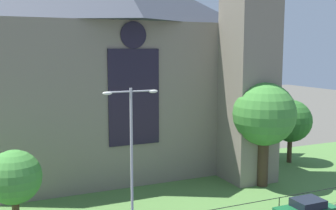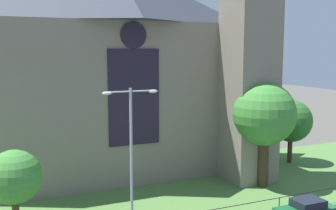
{
  "view_description": "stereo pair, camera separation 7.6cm",
  "coord_description": "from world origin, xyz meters",
  "px_view_note": "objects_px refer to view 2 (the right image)",
  "views": [
    {
      "loc": [
        -13.36,
        -20.06,
        11.59
      ],
      "look_at": [
        -0.89,
        8.0,
        7.47
      ],
      "focal_mm": 43.91,
      "sensor_mm": 36.0,
      "label": 1
    },
    {
      "loc": [
        -13.29,
        -20.09,
        11.59
      ],
      "look_at": [
        -0.89,
        8.0,
        7.47
      ],
      "focal_mm": 43.91,
      "sensor_mm": 36.0,
      "label": 2
    }
  ],
  "objects_px": {
    "church_building": "(123,64)",
    "streetlamp_near": "(131,148)",
    "tree_right_near": "(264,115)",
    "tree_left_near": "(14,177)",
    "tree_right_far": "(291,121)",
    "parked_car_green": "(306,210)"
  },
  "relations": [
    {
      "from": "tree_left_near",
      "to": "parked_car_green",
      "type": "bearing_deg",
      "value": -18.7
    },
    {
      "from": "tree_left_near",
      "to": "tree_right_far",
      "type": "relative_size",
      "value": 0.82
    },
    {
      "from": "tree_right_near",
      "to": "parked_car_green",
      "type": "xyz_separation_m",
      "value": [
        -1.77,
        -7.22,
        -5.41
      ]
    },
    {
      "from": "tree_right_near",
      "to": "tree_left_near",
      "type": "bearing_deg",
      "value": -176.98
    },
    {
      "from": "tree_left_near",
      "to": "tree_right_near",
      "type": "xyz_separation_m",
      "value": [
        19.97,
        1.06,
        2.54
      ]
    },
    {
      "from": "parked_car_green",
      "to": "streetlamp_near",
      "type": "bearing_deg",
      "value": -8.16
    },
    {
      "from": "tree_right_far",
      "to": "tree_right_near",
      "type": "height_order",
      "value": "tree_right_near"
    },
    {
      "from": "church_building",
      "to": "tree_left_near",
      "type": "height_order",
      "value": "church_building"
    },
    {
      "from": "church_building",
      "to": "tree_right_far",
      "type": "xyz_separation_m",
      "value": [
        16.49,
        -4.56,
        -5.92
      ]
    },
    {
      "from": "tree_right_far",
      "to": "parked_car_green",
      "type": "distance_m",
      "value": 15.53
    },
    {
      "from": "tree_left_near",
      "to": "streetlamp_near",
      "type": "xyz_separation_m",
      "value": [
        6.34,
        -4.36,
        2.27
      ]
    },
    {
      "from": "streetlamp_near",
      "to": "parked_car_green",
      "type": "bearing_deg",
      "value": -8.63
    },
    {
      "from": "church_building",
      "to": "tree_right_far",
      "type": "distance_m",
      "value": 18.11
    },
    {
      "from": "tree_right_far",
      "to": "streetlamp_near",
      "type": "distance_m",
      "value": 23.28
    },
    {
      "from": "tree_right_near",
      "to": "parked_car_green",
      "type": "height_order",
      "value": "tree_right_near"
    },
    {
      "from": "streetlamp_near",
      "to": "tree_right_far",
      "type": "bearing_deg",
      "value": 26.58
    },
    {
      "from": "church_building",
      "to": "tree_right_near",
      "type": "distance_m",
      "value": 13.98
    },
    {
      "from": "tree_left_near",
      "to": "streetlamp_near",
      "type": "bearing_deg",
      "value": -34.53
    },
    {
      "from": "tree_right_far",
      "to": "streetlamp_near",
      "type": "relative_size",
      "value": 0.7
    },
    {
      "from": "tree_left_near",
      "to": "tree_right_near",
      "type": "distance_m",
      "value": 20.16
    },
    {
      "from": "tree_right_near",
      "to": "streetlamp_near",
      "type": "relative_size",
      "value": 0.95
    },
    {
      "from": "church_building",
      "to": "streetlamp_near",
      "type": "xyz_separation_m",
      "value": [
        -4.28,
        -14.95,
        -4.39
      ]
    }
  ]
}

